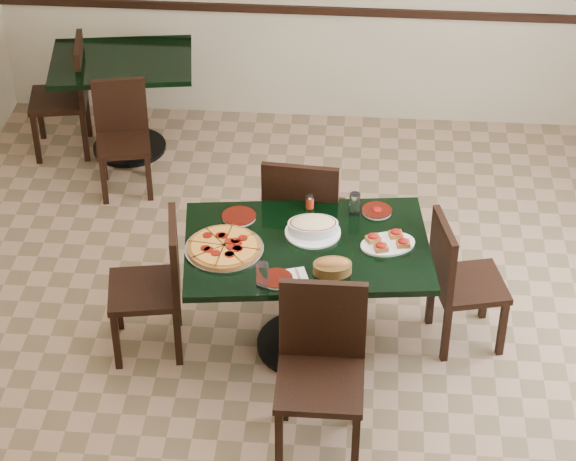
# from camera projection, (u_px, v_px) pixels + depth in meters

# --- Properties ---
(floor) EXTENTS (5.50, 5.50, 0.00)m
(floor) POSITION_uv_depth(u_px,v_px,m) (304.00, 349.00, 6.63)
(floor) COLOR #906F53
(floor) RESTS_ON ground
(room_shell) EXTENTS (5.50, 5.50, 5.50)m
(room_shell) POSITION_uv_depth(u_px,v_px,m) (481.00, 45.00, 7.27)
(room_shell) COLOR white
(room_shell) RESTS_ON floor
(main_table) EXTENTS (1.45, 1.03, 0.75)m
(main_table) POSITION_uv_depth(u_px,v_px,m) (307.00, 270.00, 6.33)
(main_table) COLOR black
(main_table) RESTS_ON floor
(back_table) EXTENTS (1.10, 0.87, 0.75)m
(back_table) POSITION_uv_depth(u_px,v_px,m) (124.00, 87.00, 8.14)
(back_table) COLOR black
(back_table) RESTS_ON floor
(chair_far) EXTENTS (0.49, 0.49, 0.97)m
(chair_far) POSITION_uv_depth(u_px,v_px,m) (303.00, 215.00, 6.80)
(chair_far) COLOR black
(chair_far) RESTS_ON floor
(chair_near) EXTENTS (0.45, 0.45, 0.96)m
(chair_near) POSITION_uv_depth(u_px,v_px,m) (321.00, 360.00, 5.76)
(chair_near) COLOR black
(chair_near) RESTS_ON floor
(chair_right) EXTENTS (0.48, 0.48, 0.85)m
(chair_right) POSITION_uv_depth(u_px,v_px,m) (457.00, 277.00, 6.43)
(chair_right) COLOR black
(chair_right) RESTS_ON floor
(chair_left) EXTENTS (0.47, 0.47, 0.88)m
(chair_left) POSITION_uv_depth(u_px,v_px,m) (158.00, 280.00, 6.38)
(chair_left) COLOR black
(chair_left) RESTS_ON floor
(back_chair_near) EXTENTS (0.44, 0.44, 0.79)m
(back_chair_near) POSITION_uv_depth(u_px,v_px,m) (122.00, 131.00, 7.81)
(back_chair_near) COLOR black
(back_chair_near) RESTS_ON floor
(back_chair_left) EXTENTS (0.48, 0.48, 0.88)m
(back_chair_left) POSITION_uv_depth(u_px,v_px,m) (69.00, 91.00, 8.16)
(back_chair_left) COLOR black
(back_chair_left) RESTS_ON floor
(pepperoni_pizza) EXTENTS (0.44, 0.44, 0.04)m
(pepperoni_pizza) POSITION_uv_depth(u_px,v_px,m) (224.00, 247.00, 6.17)
(pepperoni_pizza) COLOR silver
(pepperoni_pizza) RESTS_ON main_table
(lasagna_casserole) EXTENTS (0.31, 0.31, 0.09)m
(lasagna_casserole) POSITION_uv_depth(u_px,v_px,m) (313.00, 226.00, 6.28)
(lasagna_casserole) COLOR white
(lasagna_casserole) RESTS_ON main_table
(bread_basket) EXTENTS (0.23, 0.17, 0.09)m
(bread_basket) POSITION_uv_depth(u_px,v_px,m) (332.00, 267.00, 5.99)
(bread_basket) COLOR brown
(bread_basket) RESTS_ON main_table
(bruschetta_platter) EXTENTS (0.36, 0.31, 0.05)m
(bruschetta_platter) POSITION_uv_depth(u_px,v_px,m) (388.00, 242.00, 6.20)
(bruschetta_platter) COLOR white
(bruschetta_platter) RESTS_ON main_table
(side_plate_near) EXTENTS (0.18, 0.18, 0.02)m
(side_plate_near) POSITION_uv_depth(u_px,v_px,m) (277.00, 279.00, 5.96)
(side_plate_near) COLOR white
(side_plate_near) RESTS_ON main_table
(side_plate_far_r) EXTENTS (0.17, 0.17, 0.03)m
(side_plate_far_r) POSITION_uv_depth(u_px,v_px,m) (377.00, 211.00, 6.47)
(side_plate_far_r) COLOR white
(side_plate_far_r) RESTS_ON main_table
(side_plate_far_l) EXTENTS (0.20, 0.20, 0.02)m
(side_plate_far_l) POSITION_uv_depth(u_px,v_px,m) (239.00, 216.00, 6.42)
(side_plate_far_l) COLOR white
(side_plate_far_l) RESTS_ON main_table
(napkin_setting) EXTENTS (0.17, 0.17, 0.01)m
(napkin_setting) POSITION_uv_depth(u_px,v_px,m) (295.00, 276.00, 5.99)
(napkin_setting) COLOR silver
(napkin_setting) RESTS_ON main_table
(water_glass_a) EXTENTS (0.06, 0.06, 0.13)m
(water_glass_a) POSITION_uv_depth(u_px,v_px,m) (355.00, 204.00, 6.42)
(water_glass_a) COLOR silver
(water_glass_a) RESTS_ON main_table
(water_glass_b) EXTENTS (0.07, 0.07, 0.14)m
(water_glass_b) POSITION_uv_depth(u_px,v_px,m) (262.00, 275.00, 5.88)
(water_glass_b) COLOR silver
(water_glass_b) RESTS_ON main_table
(pepper_shaker) EXTENTS (0.05, 0.05, 0.08)m
(pepper_shaker) POSITION_uv_depth(u_px,v_px,m) (310.00, 201.00, 6.48)
(pepper_shaker) COLOR #B12E12
(pepper_shaker) RESTS_ON main_table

